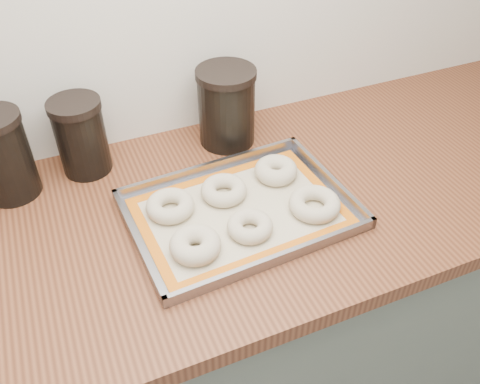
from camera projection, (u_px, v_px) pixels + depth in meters
name	position (u px, v px, depth m)	size (l,w,h in m)	color
cabinet	(168.00, 352.00, 1.36)	(3.00, 0.65, 0.86)	#5A6357
countertop	(148.00, 232.00, 1.07)	(3.06, 0.68, 0.04)	brown
baking_tray	(240.00, 211.00, 1.08)	(0.48, 0.36, 0.03)	gray
baking_mat	(240.00, 212.00, 1.08)	(0.44, 0.31, 0.00)	#C6B793
bagel_front_left	(195.00, 245.00, 0.98)	(0.10, 0.10, 0.04)	beige
bagel_front_mid	(250.00, 226.00, 1.02)	(0.09, 0.09, 0.03)	beige
bagel_front_right	(315.00, 204.00, 1.07)	(0.11, 0.11, 0.03)	beige
bagel_back_left	(170.00, 206.00, 1.07)	(0.10, 0.10, 0.03)	beige
bagel_back_mid	(224.00, 190.00, 1.11)	(0.10, 0.10, 0.03)	beige
bagel_back_right	(276.00, 170.00, 1.16)	(0.10, 0.10, 0.04)	beige
canister_left	(2.00, 156.00, 1.07)	(0.12, 0.12, 0.20)	black
canister_mid	(81.00, 136.00, 1.14)	(0.12, 0.12, 0.18)	black
canister_right	(227.00, 107.00, 1.23)	(0.14, 0.14, 0.19)	black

